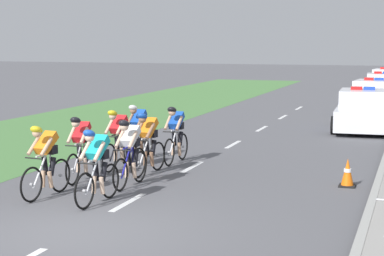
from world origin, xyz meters
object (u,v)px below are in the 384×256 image
police_car_nearest (362,112)px  cyclist_fourth (130,152)px  cyclist_second (97,165)px  cyclist_eighth (176,134)px  traffic_cone_near (348,173)px  police_car_third (382,88)px  cyclist_third (81,147)px  cyclist_sixth (148,142)px  cyclist_seventh (138,131)px  police_car_second (374,98)px  cyclist_fifth (118,138)px  cyclist_lead (45,160)px

police_car_nearest → cyclist_fourth: bearing=-109.9°
cyclist_second → cyclist_eighth: same height
cyclist_fourth → traffic_cone_near: cyclist_fourth is taller
cyclist_eighth → cyclist_second: bearing=-89.2°
police_car_third → cyclist_eighth: bearing=-101.3°
cyclist_third → traffic_cone_near: (5.89, 1.37, -0.48)m
cyclist_sixth → cyclist_seventh: 2.02m
cyclist_eighth → cyclist_third: bearing=-113.8°
cyclist_second → cyclist_seventh: same height
cyclist_fourth → cyclist_sixth: bearing=96.4°
police_car_second → police_car_third: (0.00, 6.33, 0.00)m
cyclist_fifth → cyclist_eighth: size_ratio=1.00×
cyclist_second → cyclist_seventh: 4.99m
cyclist_third → cyclist_eighth: 3.15m
cyclist_third → police_car_second: (5.41, 17.34, -0.11)m
cyclist_fifth → police_car_nearest: bearing=61.4°
cyclist_fifth → cyclist_sixth: (0.96, -0.35, 0.00)m
cyclist_second → cyclist_third: same height
cyclist_sixth → cyclist_seventh: same height
cyclist_third → cyclist_fourth: 1.33m
cyclist_fourth → police_car_nearest: bearing=70.1°
cyclist_fifth → traffic_cone_near: cyclist_fifth is taller
cyclist_sixth → cyclist_third: bearing=-132.7°
police_car_nearest → police_car_third: 12.52m
cyclist_lead → cyclist_fourth: bearing=50.1°
police_car_nearest → cyclist_eighth: bearing=-116.6°
cyclist_second → police_car_nearest: bearing=72.6°
cyclist_third → police_car_second: bearing=72.7°
cyclist_sixth → traffic_cone_near: size_ratio=2.69×
cyclist_lead → cyclist_fifth: bearing=87.9°
traffic_cone_near → police_car_nearest: bearing=92.8°
cyclist_lead → cyclist_third: size_ratio=1.00×
cyclist_third → cyclist_eighth: same height
police_car_third → traffic_cone_near: size_ratio=7.05×
cyclist_eighth → police_car_nearest: size_ratio=0.38×
cyclist_eighth → police_car_third: (4.14, 20.79, -0.11)m
cyclist_lead → cyclist_second: size_ratio=1.00×
cyclist_lead → cyclist_fifth: same height
cyclist_lead → cyclist_sixth: (1.08, 2.93, 0.00)m
police_car_second → cyclist_eighth: bearing=-106.0°
cyclist_fifth → cyclist_sixth: size_ratio=1.00×
cyclist_seventh → police_car_third: 21.34m
cyclist_lead → cyclist_second: (1.27, -0.17, 0.00)m
police_car_second → cyclist_third: bearing=-107.3°
traffic_cone_near → cyclist_seventh: bearing=164.2°
cyclist_lead → police_car_second: 19.75m
cyclist_lead → police_car_second: bearing=74.3°
cyclist_second → police_car_second: bearing=78.0°
cyclist_third → cyclist_fifth: same height
cyclist_sixth → cyclist_eighth: 1.64m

